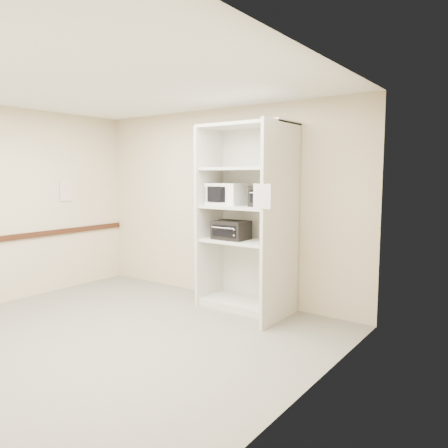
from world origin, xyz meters
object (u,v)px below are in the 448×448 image
Objects in this scene: toaster_oven_lower at (231,230)px; toaster_oven_upper at (270,196)px; microwave at (227,194)px; shelving_unit at (250,224)px.

toaster_oven_upper is at bearing 8.24° from toaster_oven_lower.
toaster_oven_upper is 0.71m from toaster_oven_lower.
microwave is 0.49m from toaster_oven_lower.
shelving_unit is 5.45× the size of toaster_oven_lower.
shelving_unit is 0.27m from toaster_oven_lower.
microwave is at bearing 178.41° from shelving_unit.
toaster_oven_lower is (-0.54, -0.08, -0.46)m from toaster_oven_upper.
shelving_unit is at bearing 13.84° from toaster_oven_lower.
toaster_oven_lower is at bearing -165.71° from shelving_unit.
shelving_unit is 5.34× the size of toaster_oven_upper.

